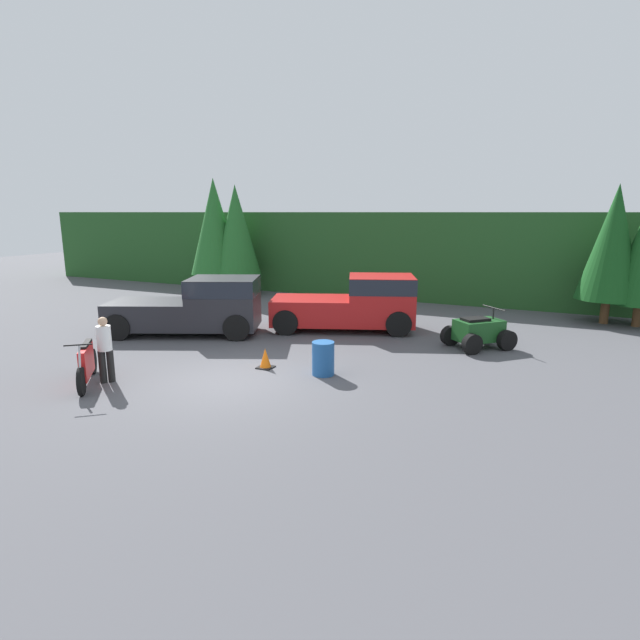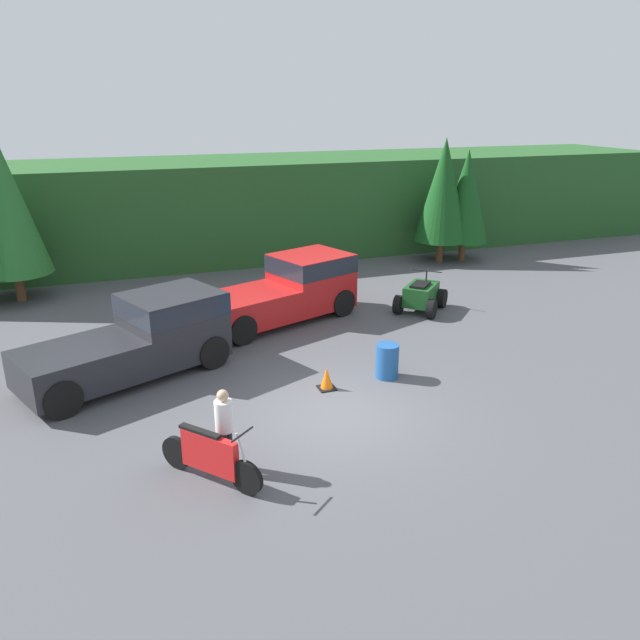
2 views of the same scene
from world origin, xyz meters
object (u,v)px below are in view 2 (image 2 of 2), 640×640
object	(u,v)px
rider_person	(224,427)
traffic_cone	(327,379)
pickup_truck_red	(291,287)
pickup_truck_second	(143,335)
steel_barrel	(387,361)
quad_atv	(421,296)
dirt_bike	(210,457)

from	to	relation	value
rider_person	traffic_cone	distance (m)	4.04
traffic_cone	pickup_truck_red	bearing A→B (deg)	82.53
rider_person	traffic_cone	xyz separation A→B (m)	(2.99, 2.64, -0.65)
pickup_truck_red	pickup_truck_second	bearing A→B (deg)	-169.98
pickup_truck_red	pickup_truck_second	size ratio (longest dim) A/B	0.99
pickup_truck_second	steel_barrel	bearing A→B (deg)	-45.50
quad_atv	traffic_cone	xyz separation A→B (m)	(-4.98, -4.55, -0.24)
pickup_truck_second	steel_barrel	xyz separation A→B (m)	(5.72, -2.29, -0.59)
dirt_bike	quad_atv	size ratio (longest dim) A/B	0.80
pickup_truck_second	quad_atv	distance (m)	9.29
quad_atv	traffic_cone	bearing A→B (deg)	177.54
pickup_truck_red	pickup_truck_second	xyz separation A→B (m)	(-4.74, -2.83, 0.00)
pickup_truck_second	dirt_bike	distance (m)	5.42
pickup_truck_red	dirt_bike	world-z (taller)	pickup_truck_red
dirt_bike	quad_atv	bearing A→B (deg)	91.83
pickup_truck_red	steel_barrel	world-z (taller)	pickup_truck_red
pickup_truck_second	pickup_truck_red	bearing A→B (deg)	7.20
steel_barrel	quad_atv	bearing A→B (deg)	53.21
dirt_bike	traffic_cone	size ratio (longest dim) A/B	3.32
pickup_truck_red	traffic_cone	xyz separation A→B (m)	(-0.69, -5.25, -0.78)
pickup_truck_second	quad_atv	world-z (taller)	pickup_truck_second
dirt_bike	rider_person	distance (m)	0.60
pickup_truck_second	traffic_cone	world-z (taller)	pickup_truck_second
dirt_bike	rider_person	size ratio (longest dim) A/B	1.10
traffic_cone	rider_person	bearing A→B (deg)	-138.59
quad_atv	rider_person	distance (m)	10.74
rider_person	traffic_cone	world-z (taller)	rider_person
pickup_truck_second	rider_person	world-z (taller)	pickup_truck_second
dirt_bike	pickup_truck_second	bearing A→B (deg)	147.49
traffic_cone	steel_barrel	xyz separation A→B (m)	(1.67, 0.13, 0.19)
pickup_truck_second	steel_barrel	world-z (taller)	pickup_truck_second
quad_atv	traffic_cone	world-z (taller)	quad_atv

